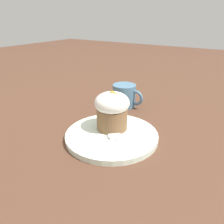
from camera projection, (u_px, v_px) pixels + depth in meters
ground_plane at (112, 138)px, 0.62m from camera, size 4.00×4.00×0.00m
dessert_plate at (112, 135)px, 0.61m from camera, size 0.26×0.26×0.02m
carrot_cake at (112, 110)px, 0.61m from camera, size 0.10×0.10×0.11m
spoon at (113, 137)px, 0.58m from camera, size 0.06×0.11×0.01m
coffee_cup at (125, 96)px, 0.81m from camera, size 0.12×0.09×0.08m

